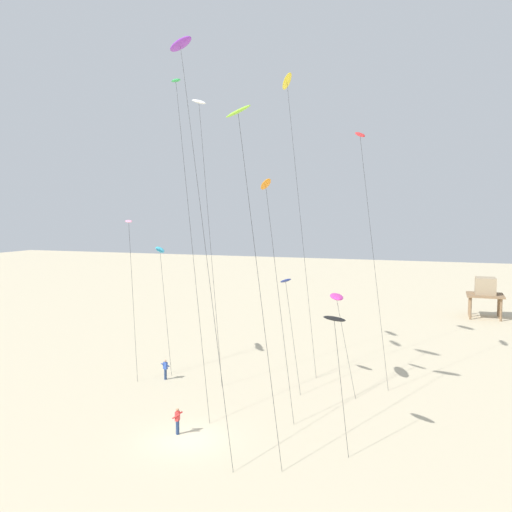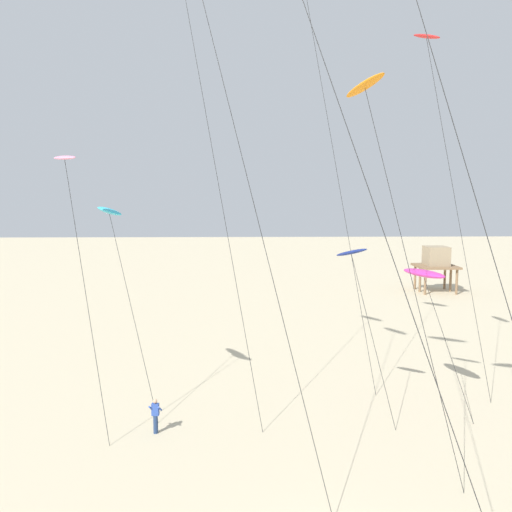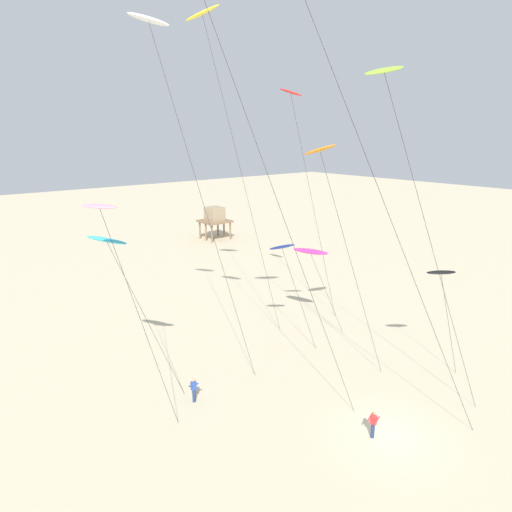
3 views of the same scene
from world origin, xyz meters
name	(u,v)px [view 2 (image 2 of 3)]	position (x,y,z in m)	size (l,w,h in m)	color
kite_red	(428,43)	(7.77, 16.75, 19.82)	(3.76, 4.76, 20.63)	red
kite_magenta	(424,274)	(6.68, 12.87, 7.17)	(2.92, 4.04, 7.40)	#D8339E
kite_pink	(65,164)	(-11.18, 11.55, 12.72)	(3.34, 3.83, 13.19)	pink
kite_navy	(352,255)	(2.74, 12.16, 8.26)	(2.69, 3.21, 8.71)	navy
kite_orange	(367,93)	(2.40, 8.20, 15.45)	(4.07, 4.95, 16.25)	orange
kite_cyan	(109,212)	(-9.91, 14.60, 10.33)	(4.11, 4.92, 10.75)	#33BFE0
kite_flyer_middle	(155,415)	(-6.91, 9.94, 0.89)	(0.60, 0.58, 1.67)	navy
stilt_house	(436,260)	(19.80, 46.86, 3.76)	(4.50, 4.50, 5.32)	#846647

